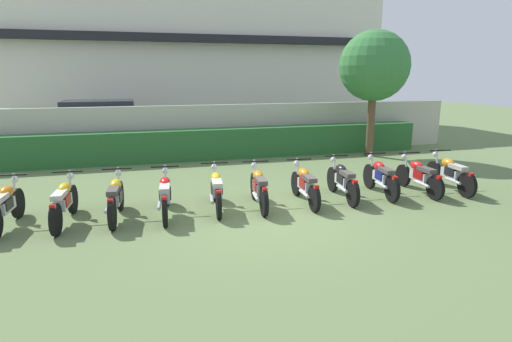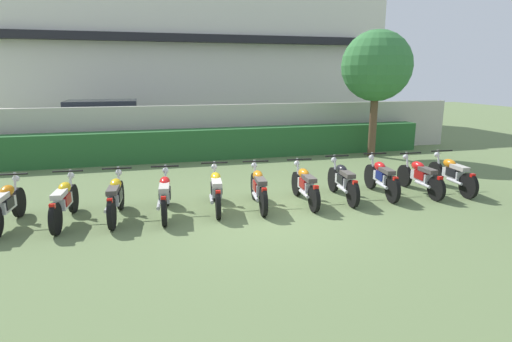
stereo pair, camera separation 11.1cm
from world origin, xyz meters
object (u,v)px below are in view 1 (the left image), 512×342
object	(u,v)px
motorcycle_in_row_1	(64,202)
parked_car	(104,124)
motorcycle_in_row_4	(216,189)
motorcycle_in_row_6	(305,184)
motorcycle_in_row_2	(116,198)
tree_near_inspector	(374,66)
motorcycle_in_row_8	(381,177)
motorcycle_in_row_7	(342,180)
motorcycle_in_row_10	(450,173)
motorcycle_in_row_9	(419,176)
motorcycle_in_row_3	(165,195)
motorcycle_in_row_5	(259,187)
motorcycle_in_row_0	(5,206)

from	to	relation	value
motorcycle_in_row_1	parked_car	bearing A→B (deg)	3.80
motorcycle_in_row_4	motorcycle_in_row_6	bearing A→B (deg)	-86.52
parked_car	motorcycle_in_row_2	xyz separation A→B (m)	(0.81, -9.17, -0.48)
tree_near_inspector	motorcycle_in_row_8	distance (m)	5.82
tree_near_inspector	motorcycle_in_row_4	distance (m)	8.38
tree_near_inspector	motorcycle_in_row_7	size ratio (longest dim) A/B	2.31
motorcycle_in_row_7	motorcycle_in_row_10	world-z (taller)	motorcycle_in_row_7
motorcycle_in_row_9	motorcycle_in_row_1	bearing A→B (deg)	91.59
motorcycle_in_row_8	motorcycle_in_row_3	bearing A→B (deg)	98.11
motorcycle_in_row_5	motorcycle_in_row_9	size ratio (longest dim) A/B	0.98
motorcycle_in_row_5	motorcycle_in_row_7	size ratio (longest dim) A/B	0.97
motorcycle_in_row_6	motorcycle_in_row_2	bearing A→B (deg)	93.25
motorcycle_in_row_8	motorcycle_in_row_6	bearing A→B (deg)	100.16
motorcycle_in_row_5	motorcycle_in_row_4	bearing A→B (deg)	90.14
motorcycle_in_row_0	motorcycle_in_row_2	world-z (taller)	motorcycle_in_row_2
motorcycle_in_row_2	motorcycle_in_row_7	world-z (taller)	motorcycle_in_row_2
motorcycle_in_row_0	motorcycle_in_row_8	size ratio (longest dim) A/B	0.99
motorcycle_in_row_4	motorcycle_in_row_5	bearing A→B (deg)	-89.49
tree_near_inspector	motorcycle_in_row_4	size ratio (longest dim) A/B	2.36
tree_near_inspector	motorcycle_in_row_0	world-z (taller)	tree_near_inspector
motorcycle_in_row_6	motorcycle_in_row_10	world-z (taller)	motorcycle_in_row_10
tree_near_inspector	motorcycle_in_row_0	xyz separation A→B (m)	(-10.57, -4.62, -2.71)
motorcycle_in_row_4	motorcycle_in_row_10	distance (m)	6.01
motorcycle_in_row_9	motorcycle_in_row_10	size ratio (longest dim) A/B	0.97
tree_near_inspector	motorcycle_in_row_2	size ratio (longest dim) A/B	2.34
motorcycle_in_row_1	motorcycle_in_row_3	size ratio (longest dim) A/B	1.00
motorcycle_in_row_0	motorcycle_in_row_10	size ratio (longest dim) A/B	0.95
motorcycle_in_row_1	motorcycle_in_row_9	distance (m)	8.17
motorcycle_in_row_2	motorcycle_in_row_10	distance (m)	8.09
parked_car	motorcycle_in_row_2	distance (m)	9.21
tree_near_inspector	motorcycle_in_row_2	bearing A→B (deg)	-151.47
motorcycle_in_row_1	motorcycle_in_row_2	size ratio (longest dim) A/B	1.02
motorcycle_in_row_6	parked_car	bearing A→B (deg)	31.82
motorcycle_in_row_1	motorcycle_in_row_6	distance (m)	5.10
parked_car	motorcycle_in_row_1	distance (m)	9.16
motorcycle_in_row_0	motorcycle_in_row_5	distance (m)	5.04
motorcycle_in_row_0	motorcycle_in_row_3	bearing A→B (deg)	-87.09
motorcycle_in_row_4	motorcycle_in_row_5	size ratio (longest dim) A/B	1.01
parked_car	motorcycle_in_row_5	bearing A→B (deg)	-67.04
motorcycle_in_row_2	motorcycle_in_row_7	size ratio (longest dim) A/B	0.99
tree_near_inspector	motorcycle_in_row_0	bearing A→B (deg)	-156.41
parked_car	motorcycle_in_row_7	distance (m)	10.87
motorcycle_in_row_0	motorcycle_in_row_9	bearing A→B (deg)	-86.15
parked_car	motorcycle_in_row_1	size ratio (longest dim) A/B	2.34
motorcycle_in_row_3	motorcycle_in_row_5	world-z (taller)	motorcycle_in_row_5
motorcycle_in_row_6	motorcycle_in_row_5	bearing A→B (deg)	93.23
parked_car	motorcycle_in_row_1	xyz separation A→B (m)	(-0.17, -9.15, -0.49)
motorcycle_in_row_1	motorcycle_in_row_2	bearing A→B (deg)	-86.18
motorcycle_in_row_1	motorcycle_in_row_2	world-z (taller)	motorcycle_in_row_2
parked_car	motorcycle_in_row_10	size ratio (longest dim) A/B	2.31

